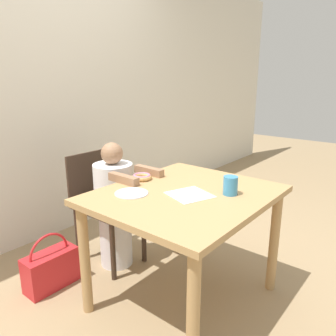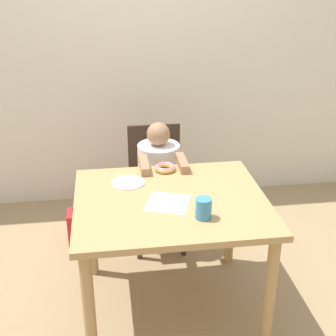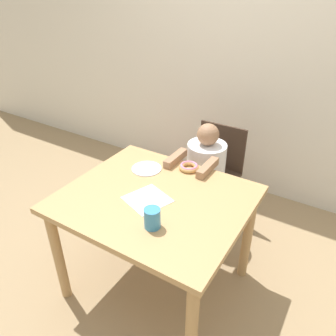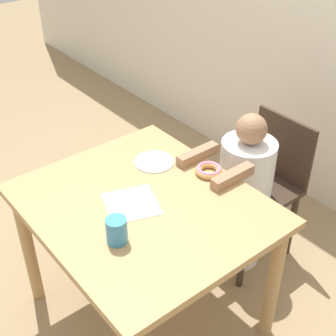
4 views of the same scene
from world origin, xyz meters
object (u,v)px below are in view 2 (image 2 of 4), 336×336
Objects in this scene: handbag at (93,225)px; cup at (203,208)px; donut at (165,168)px; child_figure at (159,189)px; chair at (157,183)px.

handbag is 3.61× the size of cup.
donut reaches higher than handbag.
donut is 0.33× the size of handbag.
child_figure is at bearing -15.20° from handbag.
chair is 1.03m from cup.
chair reaches higher than donut.
chair is 0.12m from child_figure.
donut is (0.01, -0.27, 0.28)m from child_figure.
chair is at bearing -0.52° from handbag.
child_figure is 0.58m from handbag.
chair is at bearing 96.92° from cup.
chair is 0.49m from donut.
chair is 2.13× the size of handbag.
cup is (0.12, -0.84, 0.31)m from child_figure.
handbag is (-0.46, 0.00, -0.30)m from chair.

